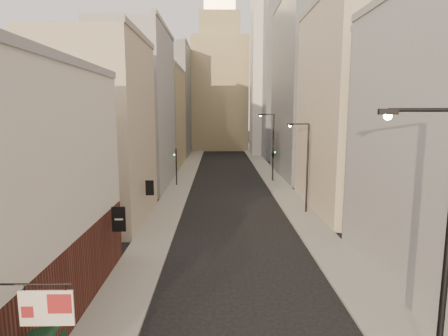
# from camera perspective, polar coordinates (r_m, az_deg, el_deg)

# --- Properties ---
(sidewalk_left) EXTENTS (3.00, 140.00, 0.15)m
(sidewalk_left) POSITION_cam_1_polar(r_m,az_deg,el_deg) (63.27, -5.46, -0.27)
(sidewalk_left) COLOR gray
(sidewalk_left) RESTS_ON ground
(sidewalk_right) EXTENTS (3.00, 140.00, 0.15)m
(sidewalk_right) POSITION_cam_1_polar(r_m,az_deg,el_deg) (63.56, 6.30, -0.24)
(sidewalk_right) COLOR gray
(sidewalk_right) RESTS_ON ground
(near_building_left) EXTENTS (8.30, 23.04, 12.30)m
(near_building_left) POSITION_cam_1_polar(r_m,az_deg,el_deg) (19.27, -30.62, -4.09)
(near_building_left) COLOR #572B22
(near_building_left) RESTS_ON ground
(left_bldg_beige) EXTENTS (8.00, 12.00, 16.00)m
(left_bldg_beige) POSITION_cam_1_polar(r_m,az_deg,el_deg) (34.98, -18.52, 5.16)
(left_bldg_beige) COLOR #B8A991
(left_bldg_beige) RESTS_ON ground
(left_bldg_grey) EXTENTS (8.00, 16.00, 20.00)m
(left_bldg_grey) POSITION_cam_1_polar(r_m,az_deg,el_deg) (50.41, -13.12, 8.60)
(left_bldg_grey) COLOR gray
(left_bldg_grey) RESTS_ON ground
(left_bldg_tan) EXTENTS (8.00, 18.00, 17.00)m
(left_bldg_tan) POSITION_cam_1_polar(r_m,az_deg,el_deg) (68.13, -9.88, 7.39)
(left_bldg_tan) COLOR #8E7F5B
(left_bldg_tan) RESTS_ON ground
(left_bldg_wingrid) EXTENTS (8.00, 20.00, 24.00)m
(left_bldg_wingrid) POSITION_cam_1_polar(r_m,az_deg,el_deg) (87.96, -7.90, 9.98)
(left_bldg_wingrid) COLOR gray
(left_bldg_wingrid) RESTS_ON ground
(right_bldg_beige) EXTENTS (8.00, 16.00, 20.00)m
(right_bldg_beige) POSITION_cam_1_polar(r_m,az_deg,el_deg) (39.65, 19.15, 8.39)
(right_bldg_beige) COLOR #B8A991
(right_bldg_beige) RESTS_ON ground
(right_bldg_wingrid) EXTENTS (8.00, 20.00, 26.00)m
(right_bldg_wingrid) POSITION_cam_1_polar(r_m,az_deg,el_deg) (58.94, 12.56, 11.51)
(right_bldg_wingrid) COLOR gray
(right_bldg_wingrid) RESTS_ON ground
(highrise) EXTENTS (21.00, 23.00, 51.20)m
(highrise) POSITION_cam_1_polar(r_m,az_deg,el_deg) (88.90, 12.43, 18.71)
(highrise) COLOR gray
(highrise) RESTS_ON ground
(clock_tower) EXTENTS (14.00, 14.00, 44.90)m
(clock_tower) POSITION_cam_1_polar(r_m,az_deg,el_deg) (99.60, -0.65, 13.14)
(clock_tower) COLOR #8E7F5B
(clock_tower) RESTS_ON ground
(white_tower) EXTENTS (8.00, 8.00, 41.50)m
(white_tower) POSITION_cam_1_polar(r_m,az_deg,el_deg) (86.50, 6.94, 14.41)
(white_tower) COLOR silver
(white_tower) RESTS_ON ground
(streetlamp_near) EXTENTS (2.60, 0.62, 9.97)m
(streetlamp_near) POSITION_cam_1_polar(r_m,az_deg,el_deg) (14.68, 30.13, -9.06)
(streetlamp_near) COLOR black
(streetlamp_near) RESTS_ON ground
(streetlamp_mid) EXTENTS (2.25, 0.72, 8.73)m
(streetlamp_mid) POSITION_cam_1_polar(r_m,az_deg,el_deg) (36.51, 12.30, 0.79)
(streetlamp_mid) COLOR black
(streetlamp_mid) RESTS_ON ground
(streetlamp_far) EXTENTS (2.38, 1.04, 9.49)m
(streetlamp_far) POSITION_cam_1_polar(r_m,az_deg,el_deg) (53.02, 7.29, 3.79)
(streetlamp_far) COLOR black
(streetlamp_far) RESTS_ON ground
(traffic_light_left) EXTENTS (0.56, 0.47, 5.00)m
(traffic_light_left) POSITION_cam_1_polar(r_m,az_deg,el_deg) (49.62, -7.30, 1.30)
(traffic_light_left) COLOR black
(traffic_light_left) RESTS_ON ground
(traffic_light_right) EXTENTS (0.77, 0.77, 5.00)m
(traffic_light_right) POSITION_cam_1_polar(r_m,az_deg,el_deg) (52.51, 7.51, 2.04)
(traffic_light_right) COLOR black
(traffic_light_right) RESTS_ON ground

